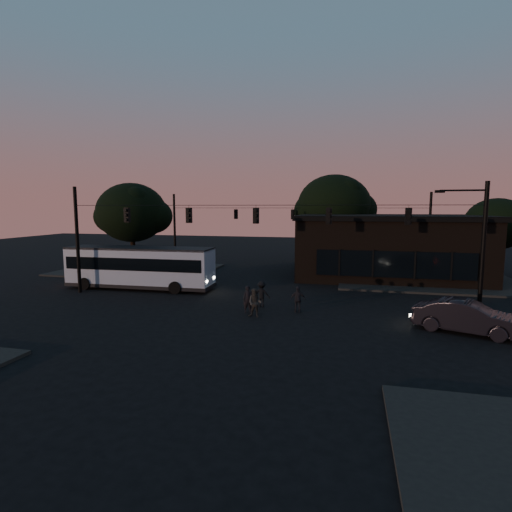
% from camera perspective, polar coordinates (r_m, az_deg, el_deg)
% --- Properties ---
extents(ground, '(120.00, 120.00, 0.00)m').
position_cam_1_polar(ground, '(22.07, -2.45, -9.00)').
color(ground, black).
rests_on(ground, ground).
extents(sidewalk_far_right, '(14.00, 10.00, 0.15)m').
position_cam_1_polar(sidewalk_far_right, '(35.45, 23.30, -3.33)').
color(sidewalk_far_right, black).
rests_on(sidewalk_far_right, ground).
extents(sidewalk_far_left, '(14.00, 10.00, 0.15)m').
position_cam_1_polar(sidewalk_far_left, '(40.16, -16.33, -1.89)').
color(sidewalk_far_left, black).
rests_on(sidewalk_far_left, ground).
extents(building, '(15.40, 10.41, 5.40)m').
position_cam_1_polar(building, '(36.66, 18.36, 1.36)').
color(building, black).
rests_on(building, ground).
extents(tree_behind, '(7.60, 7.60, 9.43)m').
position_cam_1_polar(tree_behind, '(42.43, 11.07, 7.01)').
color(tree_behind, black).
rests_on(tree_behind, ground).
extents(tree_right, '(5.20, 5.20, 6.86)m').
position_cam_1_polar(tree_right, '(40.30, 31.10, 3.94)').
color(tree_right, black).
rests_on(tree_right, ground).
extents(tree_left, '(6.40, 6.40, 8.30)m').
position_cam_1_polar(tree_left, '(38.85, -17.34, 5.92)').
color(tree_left, black).
rests_on(tree_left, ground).
extents(signal_rig_near, '(26.24, 0.30, 7.50)m').
position_cam_1_polar(signal_rig_near, '(25.14, 0.00, 3.28)').
color(signal_rig_near, black).
rests_on(signal_rig_near, ground).
extents(signal_rig_far, '(26.24, 0.30, 7.50)m').
position_cam_1_polar(signal_rig_far, '(40.86, 5.25, 4.33)').
color(signal_rig_far, black).
rests_on(signal_rig_far, ground).
extents(bus, '(11.16, 2.97, 3.12)m').
position_cam_1_polar(bus, '(30.99, -16.26, -1.31)').
color(bus, '#95A2BD').
rests_on(bus, ground).
extents(car, '(5.12, 3.28, 1.59)m').
position_cam_1_polar(car, '(22.04, 27.90, -7.69)').
color(car, black).
rests_on(car, ground).
extents(pedestrian_a, '(0.67, 0.55, 1.59)m').
position_cam_1_polar(pedestrian_a, '(23.15, -1.15, -6.20)').
color(pedestrian_a, black).
rests_on(pedestrian_a, ground).
extents(pedestrian_b, '(0.86, 0.71, 1.61)m').
position_cam_1_polar(pedestrian_b, '(22.27, -0.15, -6.69)').
color(pedestrian_b, '#2E2D2A').
rests_on(pedestrian_b, ground).
extents(pedestrian_c, '(0.94, 0.49, 1.54)m').
position_cam_1_polar(pedestrian_c, '(23.36, 6.02, -6.18)').
color(pedestrian_c, black).
rests_on(pedestrian_c, ground).
extents(pedestrian_d, '(1.05, 0.63, 1.59)m').
position_cam_1_polar(pedestrian_d, '(24.51, 0.83, -5.45)').
color(pedestrian_d, black).
rests_on(pedestrian_d, ground).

